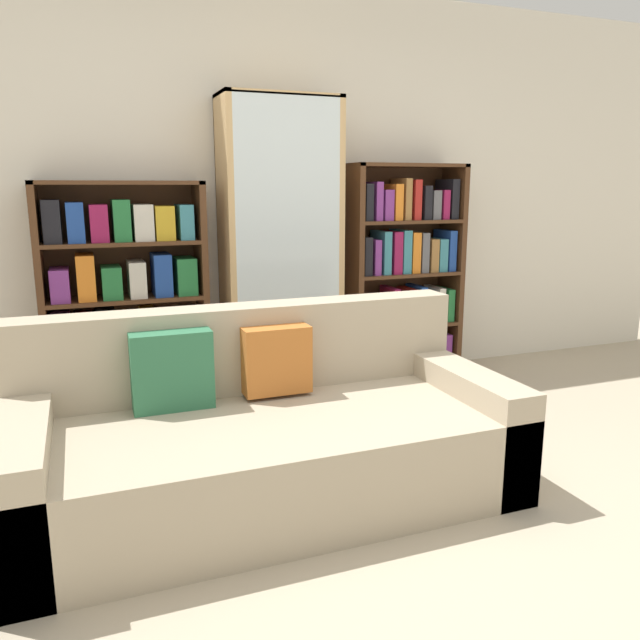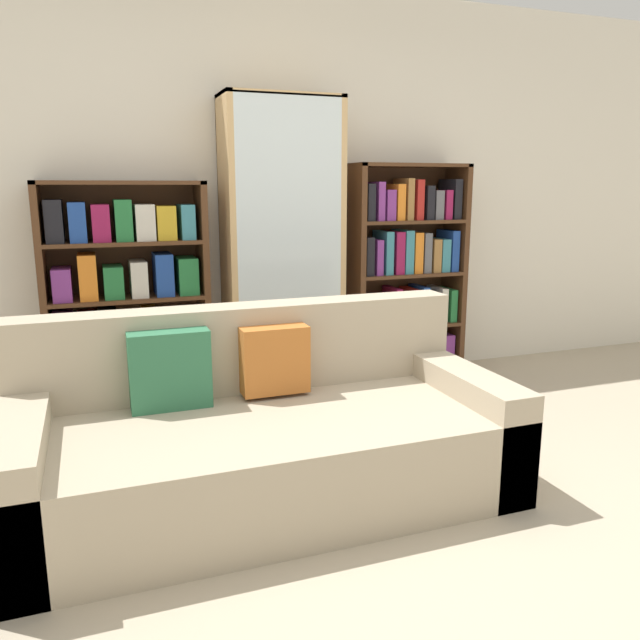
% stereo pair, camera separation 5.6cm
% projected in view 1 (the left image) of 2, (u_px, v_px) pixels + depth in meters
% --- Properties ---
extents(ground_plane, '(16.00, 16.00, 0.00)m').
position_uv_depth(ground_plane, '(428.00, 541.00, 2.51)').
color(ground_plane, tan).
extents(wall_back, '(7.08, 0.06, 2.70)m').
position_uv_depth(wall_back, '(266.00, 193.00, 4.27)').
color(wall_back, silver).
rests_on(wall_back, ground).
extents(couch, '(2.19, 0.99, 0.83)m').
position_uv_depth(couch, '(265.00, 437.00, 2.85)').
color(couch, tan).
rests_on(couch, ground).
extents(bookshelf_left, '(0.99, 0.32, 1.43)m').
position_uv_depth(bookshelf_left, '(125.00, 303.00, 3.88)').
color(bookshelf_left, '#4C2D19').
rests_on(bookshelf_left, ground).
extents(display_cabinet, '(0.77, 0.36, 1.97)m').
position_uv_depth(display_cabinet, '(280.00, 249.00, 4.16)').
color(display_cabinet, tan).
rests_on(display_cabinet, ground).
extents(bookshelf_right, '(0.85, 0.32, 1.55)m').
position_uv_depth(bookshelf_right, '(404.00, 277.00, 4.56)').
color(bookshelf_right, '#4C2D19').
rests_on(bookshelf_right, ground).
extents(wine_bottle, '(0.08, 0.08, 0.36)m').
position_uv_depth(wine_bottle, '(409.00, 386.00, 3.98)').
color(wine_bottle, '#192333').
rests_on(wine_bottle, ground).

